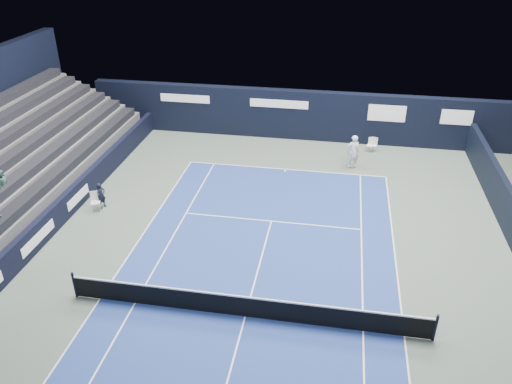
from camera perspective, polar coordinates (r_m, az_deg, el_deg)
ground at (r=19.69m, az=-0.13°, el=-10.16°), size 48.00×48.00×0.00m
court_surface at (r=18.21m, az=-1.25°, el=-14.08°), size 10.97×23.77×0.01m
folding_chair_back_a at (r=30.73m, az=12.97°, el=5.40°), size 0.48×0.48×0.84m
folding_chair_back_b at (r=30.78m, az=13.31°, el=5.42°), size 0.48×0.47×0.86m
line_judge_chair at (r=25.03m, az=-17.90°, el=-0.84°), size 0.56×0.55×0.97m
line_judge at (r=25.09m, az=-17.28°, el=-0.38°), size 0.48×0.56×1.31m
court_markings at (r=18.20m, az=-1.26°, el=-14.06°), size 11.03×23.83×0.00m
tennis_net at (r=17.86m, az=-1.27°, el=-12.89°), size 12.90×0.10×1.10m
back_sponsor_wall at (r=31.57m, az=4.52°, el=8.81°), size 26.00×0.63×3.10m
side_barrier_left at (r=25.47m, az=-20.01°, el=-0.56°), size 0.33×22.00×1.20m
spectator_stand at (r=27.63m, az=-26.40°, el=3.60°), size 6.00×18.00×6.40m
tennis_player at (r=28.26m, az=11.04°, el=4.56°), size 0.81×0.94×1.93m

